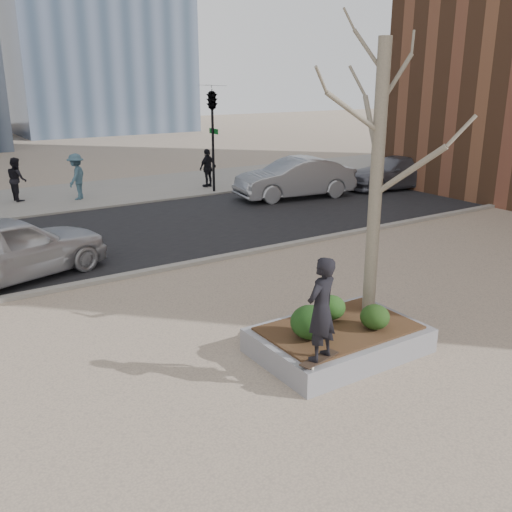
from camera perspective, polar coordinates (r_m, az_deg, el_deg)
ground at (r=10.17m, az=3.86°, el=-10.90°), size 120.00×120.00×0.00m
street at (r=18.59m, az=-14.92°, el=1.89°), size 60.00×8.00×0.02m
far_sidewalk at (r=25.18m, az=-20.07°, el=5.43°), size 60.00×6.00×0.02m
planter at (r=10.64m, az=8.25°, el=-8.34°), size 3.00×2.00×0.45m
planter_mulch at (r=10.53m, az=8.31°, el=-7.14°), size 2.70×1.70×0.04m
sycamore_tree at (r=10.54m, az=12.20°, el=11.47°), size 2.80×2.80×6.60m
shrub_left at (r=9.94m, az=5.43°, el=-6.60°), size 0.69×0.69×0.59m
shrub_middle at (r=10.77m, az=7.53°, el=-5.11°), size 0.53×0.53×0.45m
shrub_right at (r=10.49m, az=11.80°, el=-5.98°), size 0.53×0.53×0.45m
skateboard at (r=9.34m, az=6.35°, el=-10.31°), size 0.80×0.36×0.08m
skateboarder at (r=8.96m, az=6.54°, el=-5.30°), size 0.71×0.57×1.69m
police_car at (r=15.13m, az=-23.50°, el=0.72°), size 5.14×3.23×1.63m
car_silver at (r=23.73m, az=3.91°, el=7.79°), size 5.16×2.46×1.63m
car_third at (r=26.56m, az=13.83°, el=8.14°), size 5.20×2.97×1.42m
pedestrian_a at (r=24.98m, az=-22.79°, el=7.10°), size 0.75×0.91×1.74m
pedestrian_b at (r=24.42m, az=-17.51°, el=7.58°), size 1.27×1.37×1.86m
pedestrian_c at (r=26.13m, az=-4.84°, el=8.77°), size 1.09×0.72×1.72m
traffic_light_far at (r=24.91m, az=-4.33°, el=11.53°), size 0.60×2.48×4.50m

